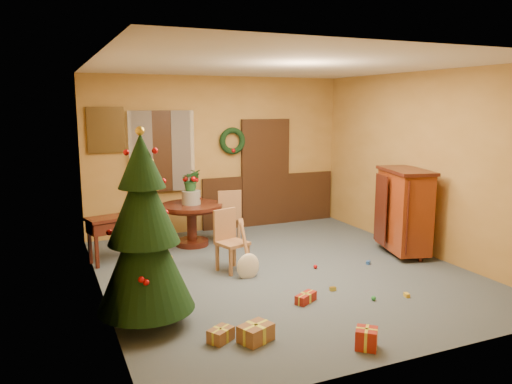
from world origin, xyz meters
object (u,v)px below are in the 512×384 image
christmas_tree (144,234)px  sideboard (404,209)px  dining_table (192,217)px  chair_near (229,238)px  writing_desk (114,228)px

christmas_tree → sideboard: christmas_tree is taller
dining_table → christmas_tree: bearing=-115.2°
dining_table → chair_near: 1.47m
dining_table → chair_near: (0.14, -1.46, -0.02)m
dining_table → christmas_tree: size_ratio=0.48×
chair_near → writing_desk: bearing=144.2°
christmas_tree → chair_near: bearing=42.9°
writing_desk → sideboard: sideboard is taller
christmas_tree → writing_desk: size_ratio=2.47×
dining_table → sideboard: size_ratio=0.76×
chair_near → writing_desk: chair_near is taller
chair_near → writing_desk: (-1.47, 1.06, 0.06)m
writing_desk → sideboard: 4.54m
chair_near → christmas_tree: christmas_tree is taller
sideboard → chair_near: bearing=172.5°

